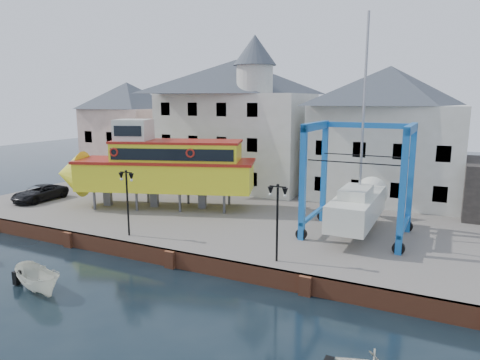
% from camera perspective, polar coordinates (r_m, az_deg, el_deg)
% --- Properties ---
extents(ground, '(140.00, 140.00, 0.00)m').
position_cam_1_polar(ground, '(25.32, -9.20, -11.42)').
color(ground, black).
rests_on(ground, ground).
extents(hardstanding, '(44.00, 22.00, 1.00)m').
position_cam_1_polar(hardstanding, '(34.24, 1.43, -4.51)').
color(hardstanding, '#676157').
rests_on(hardstanding, ground).
extents(quay_wall, '(44.00, 0.47, 1.00)m').
position_cam_1_polar(quay_wall, '(25.22, -9.09, -10.29)').
color(quay_wall, brown).
rests_on(quay_wall, ground).
extents(building_pink, '(8.00, 7.00, 10.30)m').
position_cam_1_polar(building_pink, '(48.89, -14.62, 6.44)').
color(building_pink, tan).
rests_on(building_pink, hardstanding).
extents(building_white_main, '(14.00, 8.30, 14.00)m').
position_cam_1_polar(building_white_main, '(41.87, -0.39, 7.77)').
color(building_white_main, beige).
rests_on(building_white_main, hardstanding).
extents(building_white_right, '(12.00, 8.00, 11.20)m').
position_cam_1_polar(building_white_right, '(38.46, 18.99, 5.82)').
color(building_white_right, beige).
rests_on(building_white_right, hardstanding).
extents(lamp_post_left, '(1.12, 0.32, 4.20)m').
position_cam_1_polar(lamp_post_left, '(27.43, -14.86, -0.81)').
color(lamp_post_left, black).
rests_on(lamp_post_left, hardstanding).
extents(lamp_post_right, '(1.12, 0.32, 4.20)m').
position_cam_1_polar(lamp_post_right, '(22.32, 5.02, -3.09)').
color(lamp_post_right, black).
rests_on(lamp_post_right, hardstanding).
extents(tour_boat, '(16.32, 8.85, 6.95)m').
position_cam_1_polar(tour_boat, '(34.42, -11.43, 1.79)').
color(tour_boat, '#59595E').
rests_on(tour_boat, hardstanding).
extents(travel_lift, '(6.40, 9.02, 13.59)m').
position_cam_1_polar(travel_lift, '(28.45, 15.71, -2.32)').
color(travel_lift, '#18629D').
rests_on(travel_lift, hardstanding).
extents(van, '(2.30, 4.80, 1.32)m').
position_cam_1_polar(van, '(40.11, -25.15, -1.57)').
color(van, black).
rests_on(van, hardstanding).
extents(motorboat_a, '(3.89, 2.32, 1.41)m').
position_cam_1_polar(motorboat_a, '(24.41, -25.20, -13.22)').
color(motorboat_a, silver).
rests_on(motorboat_a, ground).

